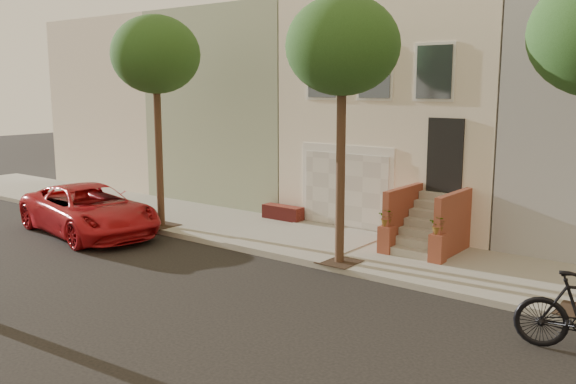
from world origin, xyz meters
The scene contains 6 objects.
ground centered at (0.00, 0.00, 0.00)m, with size 90.00×90.00×0.00m, color black.
sidewalk centered at (0.00, 5.35, 0.07)m, with size 40.00×3.70×0.15m, color gray.
house_row centered at (0.00, 11.19, 3.64)m, with size 33.10×11.70×7.00m.
tree_left centered at (-5.50, 3.90, 5.26)m, with size 2.70×2.57×6.30m.
tree_mid centered at (1.00, 3.90, 5.26)m, with size 2.70×2.57×6.30m.
pickup_truck centered at (-6.83, 2.27, 0.74)m, with size 2.45×5.32×1.48m, color red.
Camera 1 is at (8.83, -8.30, 4.38)m, focal length 38.26 mm.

